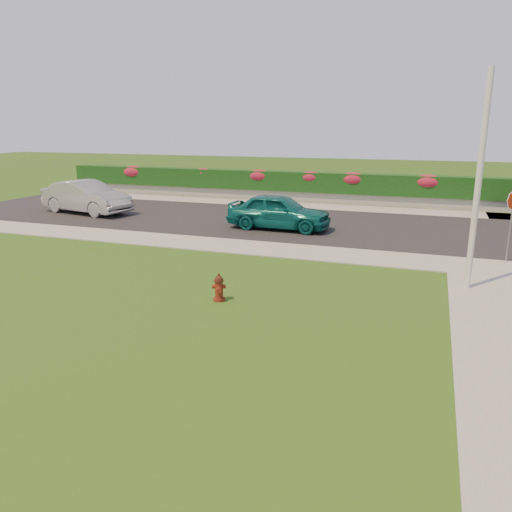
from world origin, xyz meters
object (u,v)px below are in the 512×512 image
at_px(sedan_silver, 86,197).
at_px(utility_pole, 478,184).
at_px(sedan_teal, 279,212).
at_px(fire_hydrant, 219,288).

distance_m(sedan_silver, utility_pole, 18.53).
bearing_deg(utility_pole, sedan_teal, 140.32).
height_order(fire_hydrant, sedan_teal, sedan_teal).
relative_size(sedan_silver, utility_pole, 0.85).
height_order(sedan_teal, utility_pole, utility_pole).
xyz_separation_m(sedan_teal, utility_pole, (7.08, -5.88, 2.06)).
relative_size(fire_hydrant, utility_pole, 0.12).
distance_m(sedan_teal, utility_pole, 9.43).
relative_size(sedan_teal, sedan_silver, 0.90).
distance_m(fire_hydrant, sedan_teal, 9.04).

